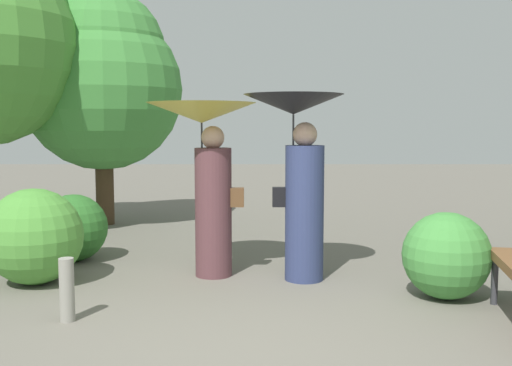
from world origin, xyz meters
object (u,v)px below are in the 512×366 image
object	(u,v)px
person_right	(297,160)
tree_near_left	(100,78)
person_left	(205,155)
path_marker_post	(65,290)

from	to	relation	value
person_right	tree_near_left	xyz separation A→B (m)	(-2.86, 3.42, 1.09)
tree_near_left	person_right	bearing A→B (deg)	-50.07
person_left	person_right	distance (m)	0.97
tree_near_left	path_marker_post	distance (m)	5.24
person_right	path_marker_post	bearing A→B (deg)	127.33
person_left	person_right	bearing A→B (deg)	-96.52
tree_near_left	path_marker_post	xyz separation A→B (m)	(0.89, -4.73, -2.07)
person_left	person_right	size ratio (longest dim) A/B	0.96
person_left	person_right	xyz separation A→B (m)	(0.95, -0.17, -0.04)
tree_near_left	path_marker_post	world-z (taller)	tree_near_left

